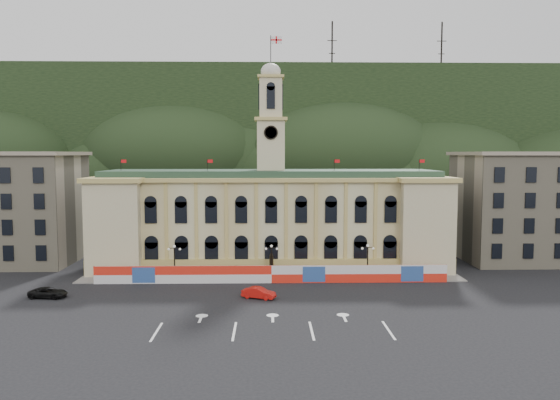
{
  "coord_description": "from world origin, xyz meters",
  "views": [
    {
      "loc": [
        -0.53,
        -60.95,
        18.29
      ],
      "look_at": [
        1.26,
        18.0,
        11.55
      ],
      "focal_mm": 35.0,
      "sensor_mm": 36.0,
      "label": 1
    }
  ],
  "objects_px": {
    "lamp_center": "(271,259)",
    "red_sedan": "(259,293)",
    "statue": "(271,270)",
    "black_suv": "(48,293)"
  },
  "relations": [
    {
      "from": "red_sedan",
      "to": "black_suv",
      "type": "relative_size",
      "value": 0.92
    },
    {
      "from": "statue",
      "to": "black_suv",
      "type": "xyz_separation_m",
      "value": [
        -28.46,
        -10.3,
        -0.53
      ]
    },
    {
      "from": "lamp_center",
      "to": "red_sedan",
      "type": "relative_size",
      "value": 1.13
    },
    {
      "from": "lamp_center",
      "to": "black_suv",
      "type": "distance_m",
      "value": 30.04
    },
    {
      "from": "statue",
      "to": "red_sedan",
      "type": "height_order",
      "value": "statue"
    },
    {
      "from": "red_sedan",
      "to": "black_suv",
      "type": "height_order",
      "value": "red_sedan"
    },
    {
      "from": "red_sedan",
      "to": "lamp_center",
      "type": "bearing_deg",
      "value": 12.04
    },
    {
      "from": "lamp_center",
      "to": "red_sedan",
      "type": "xyz_separation_m",
      "value": [
        -1.69,
        -10.21,
        -2.36
      ]
    },
    {
      "from": "statue",
      "to": "black_suv",
      "type": "bearing_deg",
      "value": -160.1
    },
    {
      "from": "lamp_center",
      "to": "red_sedan",
      "type": "height_order",
      "value": "lamp_center"
    }
  ]
}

